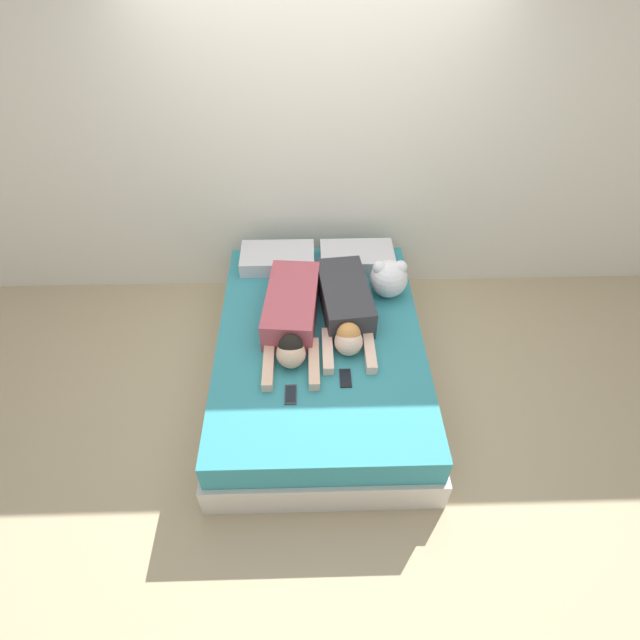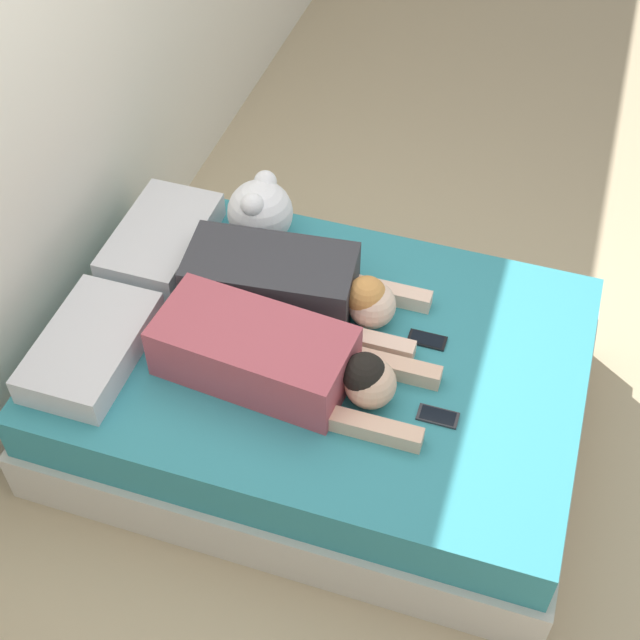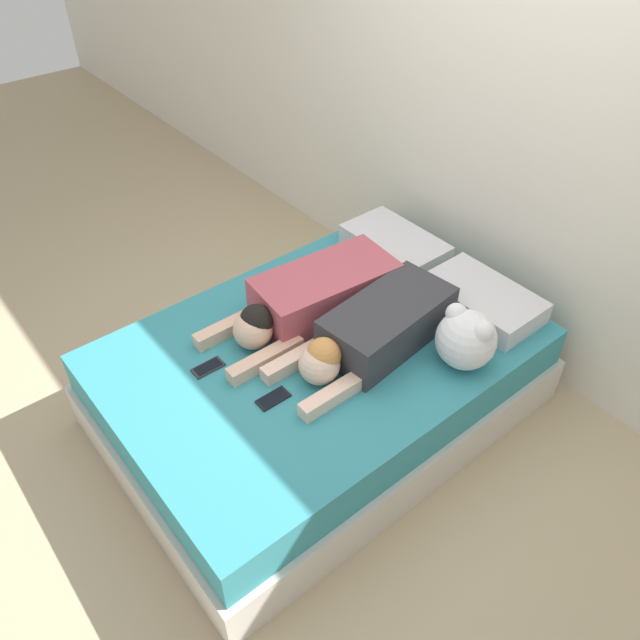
{
  "view_description": "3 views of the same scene",
  "coord_description": "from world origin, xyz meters",
  "px_view_note": "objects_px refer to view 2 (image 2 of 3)",
  "views": [
    {
      "loc": [
        -0.06,
        -2.44,
        3.0
      ],
      "look_at": [
        0.0,
        0.0,
        0.63
      ],
      "focal_mm": 28.0,
      "sensor_mm": 36.0,
      "label": 1
    },
    {
      "loc": [
        -2.18,
        -0.7,
        3.13
      ],
      "look_at": [
        0.0,
        0.0,
        0.63
      ],
      "focal_mm": 50.0,
      "sensor_mm": 36.0,
      "label": 2
    },
    {
      "loc": [
        1.74,
        -1.42,
        2.57
      ],
      "look_at": [
        0.0,
        0.0,
        0.63
      ],
      "focal_mm": 35.0,
      "sensor_mm": 36.0,
      "label": 3
    }
  ],
  "objects_px": {
    "plush_toy": "(260,211)",
    "cell_phone_left": "(438,416)",
    "person_left": "(278,358)",
    "cell_phone_right": "(427,340)",
    "pillow_head_right": "(161,238)",
    "person_right": "(294,285)",
    "bed": "(320,384)",
    "pillow_head_left": "(91,346)"
  },
  "relations": [
    {
      "from": "cell_phone_right",
      "to": "pillow_head_right",
      "type": "bearing_deg",
      "value": 82.09
    },
    {
      "from": "pillow_head_left",
      "to": "pillow_head_right",
      "type": "distance_m",
      "value": 0.65
    },
    {
      "from": "person_left",
      "to": "plush_toy",
      "type": "xyz_separation_m",
      "value": [
        0.72,
        0.34,
        0.04
      ]
    },
    {
      "from": "person_right",
      "to": "cell_phone_left",
      "type": "xyz_separation_m",
      "value": [
        -0.39,
        -0.69,
        -0.1
      ]
    },
    {
      "from": "pillow_head_left",
      "to": "person_left",
      "type": "xyz_separation_m",
      "value": [
        0.13,
        -0.72,
        0.05
      ]
    },
    {
      "from": "person_left",
      "to": "pillow_head_right",
      "type": "bearing_deg",
      "value": 54.22
    },
    {
      "from": "pillow_head_right",
      "to": "person_left",
      "type": "bearing_deg",
      "value": -125.78
    },
    {
      "from": "plush_toy",
      "to": "cell_phone_left",
      "type": "bearing_deg",
      "value": -127.09
    },
    {
      "from": "bed",
      "to": "pillow_head_left",
      "type": "distance_m",
      "value": 0.94
    },
    {
      "from": "person_right",
      "to": "bed",
      "type": "bearing_deg",
      "value": -137.57
    },
    {
      "from": "bed",
      "to": "person_right",
      "type": "distance_m",
      "value": 0.44
    },
    {
      "from": "person_left",
      "to": "cell_phone_right",
      "type": "bearing_deg",
      "value": -54.79
    },
    {
      "from": "pillow_head_right",
      "to": "cell_phone_left",
      "type": "height_order",
      "value": "pillow_head_right"
    },
    {
      "from": "bed",
      "to": "pillow_head_left",
      "type": "bearing_deg",
      "value": 111.46
    },
    {
      "from": "cell_phone_left",
      "to": "person_right",
      "type": "bearing_deg",
      "value": 60.81
    },
    {
      "from": "pillow_head_right",
      "to": "cell_phone_left",
      "type": "distance_m",
      "value": 1.44
    },
    {
      "from": "pillow_head_left",
      "to": "cell_phone_right",
      "type": "height_order",
      "value": "pillow_head_left"
    },
    {
      "from": "cell_phone_left",
      "to": "pillow_head_left",
      "type": "bearing_deg",
      "value": 95.35
    },
    {
      "from": "bed",
      "to": "pillow_head_left",
      "type": "height_order",
      "value": "pillow_head_left"
    },
    {
      "from": "pillow_head_left",
      "to": "plush_toy",
      "type": "height_order",
      "value": "plush_toy"
    },
    {
      "from": "pillow_head_right",
      "to": "cell_phone_left",
      "type": "relative_size",
      "value": 3.91
    },
    {
      "from": "person_left",
      "to": "cell_phone_right",
      "type": "height_order",
      "value": "person_left"
    },
    {
      "from": "pillow_head_right",
      "to": "plush_toy",
      "type": "bearing_deg",
      "value": -62.07
    },
    {
      "from": "person_left",
      "to": "plush_toy",
      "type": "bearing_deg",
      "value": 25.1
    },
    {
      "from": "pillow_head_left",
      "to": "person_right",
      "type": "distance_m",
      "value": 0.83
    },
    {
      "from": "person_left",
      "to": "cell_phone_left",
      "type": "height_order",
      "value": "person_left"
    },
    {
      "from": "cell_phone_left",
      "to": "plush_toy",
      "type": "bearing_deg",
      "value": 52.91
    },
    {
      "from": "plush_toy",
      "to": "bed",
      "type": "bearing_deg",
      "value": -140.12
    },
    {
      "from": "pillow_head_right",
      "to": "person_right",
      "type": "xyz_separation_m",
      "value": [
        -0.14,
        -0.65,
        0.05
      ]
    },
    {
      "from": "person_left",
      "to": "person_right",
      "type": "distance_m",
      "value": 0.39
    },
    {
      "from": "person_left",
      "to": "cell_phone_right",
      "type": "relative_size",
      "value": 7.07
    },
    {
      "from": "pillow_head_right",
      "to": "plush_toy",
      "type": "xyz_separation_m",
      "value": [
        0.2,
        -0.38,
        0.09
      ]
    },
    {
      "from": "bed",
      "to": "cell_phone_right",
      "type": "distance_m",
      "value": 0.49
    },
    {
      "from": "bed",
      "to": "plush_toy",
      "type": "bearing_deg",
      "value": 39.88
    },
    {
      "from": "pillow_head_left",
      "to": "person_left",
      "type": "relative_size",
      "value": 0.55
    },
    {
      "from": "bed",
      "to": "cell_phone_left",
      "type": "xyz_separation_m",
      "value": [
        -0.2,
        -0.52,
        0.25
      ]
    },
    {
      "from": "pillow_head_right",
      "to": "cell_phone_right",
      "type": "relative_size",
      "value": 3.91
    },
    {
      "from": "pillow_head_left",
      "to": "plush_toy",
      "type": "xyz_separation_m",
      "value": [
        0.85,
        -0.38,
        0.09
      ]
    },
    {
      "from": "pillow_head_left",
      "to": "plush_toy",
      "type": "distance_m",
      "value": 0.94
    },
    {
      "from": "person_left",
      "to": "cell_phone_left",
      "type": "relative_size",
      "value": 7.07
    },
    {
      "from": "cell_phone_right",
      "to": "person_right",
      "type": "bearing_deg",
      "value": 86.65
    },
    {
      "from": "person_right",
      "to": "pillow_head_right",
      "type": "bearing_deg",
      "value": 78.2
    }
  ]
}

